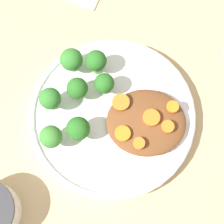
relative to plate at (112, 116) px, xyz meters
The scene contains 16 objects.
ground_plane 0.01m from the plate, ahead, with size 4.00×4.00×0.00m, color tan.
plate is the anchor object (origin of this frame).
stew_mound 0.06m from the plate, 163.56° to the left, with size 0.13×0.11×0.02m, color brown.
broccoli_floret_0 0.07m from the plate, 31.92° to the right, with size 0.03×0.03×0.05m.
broccoli_floret_1 0.11m from the plate, ahead, with size 0.03×0.03×0.05m.
broccoli_floret_2 0.07m from the plate, 32.16° to the left, with size 0.04×0.04×0.05m.
broccoli_floret_3 0.09m from the plate, 71.94° to the right, with size 0.03×0.03×0.05m.
broccoli_floret_4 0.11m from the plate, 51.37° to the right, with size 0.04×0.04×0.05m.
broccoli_floret_5 0.11m from the plate, 25.94° to the left, with size 0.04×0.04×0.05m.
broccoli_floret_6 0.06m from the plate, 73.36° to the right, with size 0.03×0.03×0.05m.
carrot_slice_0 0.10m from the plate, behind, with size 0.02×0.02×0.01m, color orange.
carrot_slice_1 0.10m from the plate, 162.64° to the left, with size 0.02×0.02×0.01m, color orange.
carrot_slice_2 0.07m from the plate, 167.92° to the left, with size 0.03×0.03×0.01m, color orange.
carrot_slice_3 0.05m from the plate, 113.14° to the left, with size 0.02×0.02×0.00m, color orange.
carrot_slice_4 0.08m from the plate, 127.32° to the left, with size 0.02×0.02×0.01m, color orange.
carrot_slice_5 0.04m from the plate, 136.53° to the right, with size 0.03×0.03×0.00m, color orange.
Camera 1 is at (-0.00, 0.17, 0.61)m, focal length 60.00 mm.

